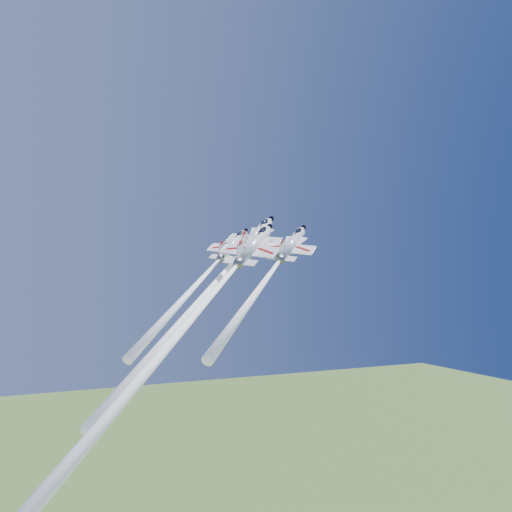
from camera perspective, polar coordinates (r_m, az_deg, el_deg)
name	(u,v)px	position (r m, az deg, el deg)	size (l,w,h in m)	color
jet_lead	(211,288)	(96.02, -4.53, -3.25)	(36.06, 35.60, 43.18)	white
jet_left	(202,279)	(98.99, -5.44, -2.27)	(25.24, 24.74, 29.29)	white
jet_right	(268,276)	(95.10, 1.23, -2.05)	(25.64, 24.98, 29.12)	white
jet_slot	(187,324)	(82.79, -6.88, -6.75)	(40.53, 40.32, 51.98)	white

